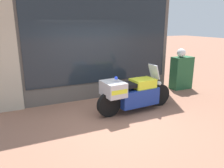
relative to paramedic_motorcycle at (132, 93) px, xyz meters
name	(u,v)px	position (x,y,z in m)	size (l,w,h in m)	color
ground_plane	(114,120)	(-0.72, -0.32, -0.54)	(60.00, 60.00, 0.00)	#8E604C
shop_building	(74,34)	(-1.13, 1.67, 1.54)	(5.92, 0.55, 4.15)	#56514C
window_display	(99,83)	(-0.33, 1.70, -0.11)	(4.54, 0.30, 1.79)	slate
paramedic_motorcycle	(132,93)	(0.00, 0.00, 0.00)	(2.38, 0.72, 1.28)	black
utility_cabinet	(181,73)	(2.80, 1.19, 0.06)	(0.78, 0.42, 1.21)	#235633
white_helmet	(181,53)	(2.71, 1.18, 0.82)	(0.32, 0.32, 0.32)	white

